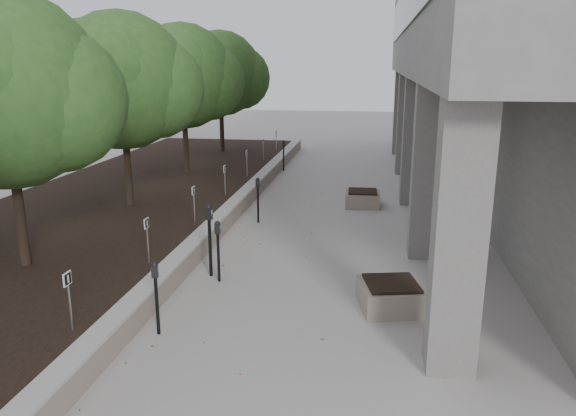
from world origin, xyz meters
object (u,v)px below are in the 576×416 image
Objects in this scene: crabapple_tree_5 at (221,92)px; parking_meter_4 at (258,200)px; parking_meter_3 at (218,251)px; crabapple_tree_2 at (9,132)px; planter_front at (391,295)px; planter_back at (362,198)px; parking_meter_2 at (210,241)px; crabapple_tree_4 at (184,99)px; crabapple_tree_3 at (123,110)px; parking_meter_5 at (284,155)px; parking_meter_1 at (157,298)px.

parking_meter_4 is at bearing -69.09° from crabapple_tree_5.
crabapple_tree_5 reaches higher than parking_meter_3.
crabapple_tree_2 reaches higher than planter_front.
parking_meter_2 is at bearing -115.17° from planter_back.
crabapple_tree_4 is at bearing 110.18° from parking_meter_3.
parking_meter_3 is (3.89, -4.31, -2.46)m from crabapple_tree_3.
parking_meter_3 is 12.13m from parking_meter_5.
parking_meter_5 reaches higher than planter_back.
parking_meter_2 is (3.63, -4.04, -2.33)m from crabapple_tree_3.
crabapple_tree_2 is 1.00× the size of crabapple_tree_3.
parking_meter_1 is 2.41m from parking_meter_3.
parking_meter_2 reaches higher than planter_front.
planter_front is (7.39, -10.06, -2.86)m from crabapple_tree_4.
crabapple_tree_4 is 7.71m from planter_back.
crabapple_tree_4 is 3.44× the size of parking_meter_2.
crabapple_tree_5 is (0.00, 10.00, 0.00)m from crabapple_tree_3.
crabapple_tree_5 is at bearing 90.00° from crabapple_tree_4.
parking_meter_1 reaches higher than parking_meter_5.
crabapple_tree_2 is 4.62m from parking_meter_1.
crabapple_tree_4 reaches higher than parking_meter_5.
parking_meter_5 is at bearing 98.08° from parking_meter_2.
crabapple_tree_2 is at bearing -90.00° from crabapple_tree_3.
planter_back is (2.87, 2.35, -0.41)m from parking_meter_4.
crabapple_tree_3 is 5.00m from crabapple_tree_4.
parking_meter_3 is at bearing -40.40° from parking_meter_2.
parking_meter_2 is at bearing -101.78° from parking_meter_5.
parking_meter_3 reaches higher than planter_back.
crabapple_tree_3 is (0.00, 5.00, 0.00)m from crabapple_tree_2.
parking_meter_5 is at bearing 75.75° from crabapple_tree_2.
planter_back is at bearing -71.19° from parking_meter_5.
crabapple_tree_3 is 9.41m from planter_front.
planter_front is at bearing -53.69° from crabapple_tree_4.
parking_meter_5 is 13.52m from planter_front.
parking_meter_5 is at bearing 92.22° from parking_meter_4.
crabapple_tree_4 is 4.21× the size of parking_meter_1.
crabapple_tree_4 is 10.39m from parking_meter_3.
parking_meter_3 is (3.89, -9.31, -2.46)m from crabapple_tree_4.
parking_meter_2 is 1.42× the size of planter_front.
parking_meter_1 is 1.21× the size of planter_back.
planter_front is (3.88, 1.64, -0.39)m from parking_meter_1.
planter_front is (7.39, -15.06, -2.86)m from crabapple_tree_5.
parking_meter_4 is (3.80, 0.06, -2.47)m from crabapple_tree_3.
parking_meter_2 reaches higher than planter_back.
parking_meter_3 is (3.89, 0.69, -2.46)m from crabapple_tree_2.
crabapple_tree_5 is 10.92m from parking_meter_4.
planter_back is (3.04, 6.46, -0.54)m from parking_meter_2.
crabapple_tree_3 is 5.10× the size of planter_back.
parking_meter_2 is 3.93m from planter_front.
parking_meter_2 is at bearing 14.73° from crabapple_tree_2.
crabapple_tree_5 is at bearing 102.72° from parking_meter_3.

